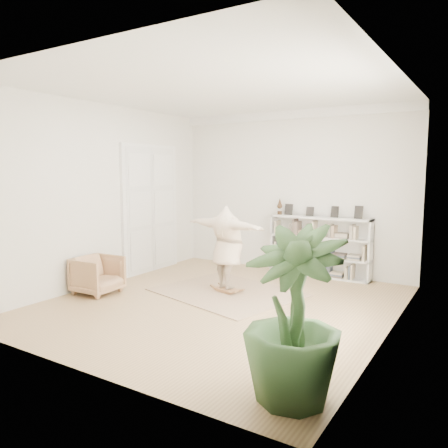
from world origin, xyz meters
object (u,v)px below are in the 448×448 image
bookshelf (319,247)px  armchair (98,275)px  person (227,246)px  houseplant (293,315)px  rocker_board (227,289)px

bookshelf → armchair: (-3.04, -3.49, -0.28)m
person → houseplant: bearing=145.2°
rocker_board → person: (0.00, -0.00, 0.83)m
armchair → rocker_board: bearing=-59.5°
armchair → rocker_board: (2.03, 1.31, -0.29)m
rocker_board → armchair: bearing=-132.9°
armchair → bookshelf: bearing=-43.4°
person → rocker_board: bearing=-75.8°
person → houseplant: houseplant is taller
bookshelf → houseplant: 5.37m
bookshelf → rocker_board: bookshelf is taller
houseplant → armchair: bearing=160.3°
bookshelf → person: size_ratio=1.15×
rocker_board → person: bearing=-75.8°
houseplant → person: bearing=130.9°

